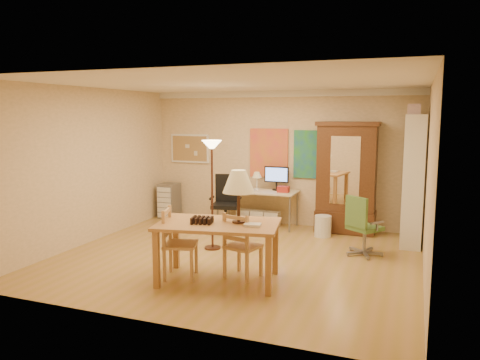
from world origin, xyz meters
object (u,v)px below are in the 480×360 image
at_px(computer_desk, 259,204).
at_px(armoire, 346,185).
at_px(bookshelf, 413,181).
at_px(office_chair_black, 226,216).
at_px(office_chair_green, 363,240).
at_px(dining_table, 226,212).

bearing_deg(computer_desk, armoire, 2.77).
bearing_deg(bookshelf, office_chair_black, -175.49).
height_order(computer_desk, office_chair_green, computer_desk).
xyz_separation_m(office_chair_black, office_chair_green, (2.66, -0.71, -0.03)).
xyz_separation_m(office_chair_green, bookshelf, (0.70, 0.98, 0.85)).
xyz_separation_m(computer_desk, bookshelf, (2.89, -0.37, 0.67)).
height_order(dining_table, bookshelf, bookshelf).
height_order(computer_desk, bookshelf, bookshelf).
height_order(dining_table, office_chair_green, dining_table).
height_order(armoire, bookshelf, bookshelf).
xyz_separation_m(armoire, bookshelf, (1.19, -0.45, 0.20)).
distance_m(dining_table, computer_desk, 3.27).
bearing_deg(armoire, bookshelf, -20.81).
bearing_deg(office_chair_green, computer_desk, 148.43).
xyz_separation_m(computer_desk, office_chair_black, (-0.47, -0.63, -0.15)).
bearing_deg(dining_table, office_chair_black, 112.47).
distance_m(dining_table, bookshelf, 3.64).
height_order(dining_table, office_chair_black, dining_table).
relative_size(armoire, bookshelf, 0.94).
bearing_deg(office_chair_black, armoire, 18.25).
height_order(office_chair_black, bookshelf, bookshelf).
height_order(dining_table, armoire, armoire).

